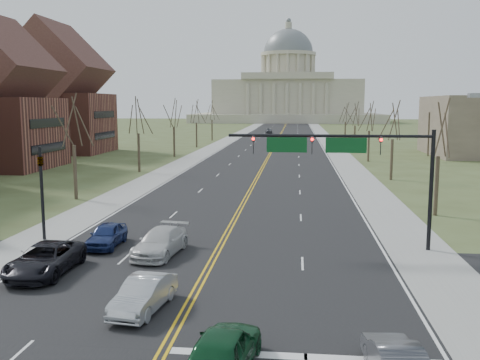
% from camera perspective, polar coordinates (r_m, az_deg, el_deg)
% --- Properties ---
extents(ground, '(600.00, 600.00, 0.00)m').
position_cam_1_polar(ground, '(20.96, -7.42, -16.39)').
color(ground, '#414A25').
rests_on(ground, ground).
extents(road, '(20.00, 380.00, 0.01)m').
position_cam_1_polar(road, '(128.90, 3.99, 4.23)').
color(road, black).
rests_on(road, ground).
extents(cross_road, '(120.00, 14.00, 0.01)m').
position_cam_1_polar(cross_road, '(26.41, -4.36, -11.06)').
color(cross_road, black).
rests_on(cross_road, ground).
extents(sidewalk_left, '(4.00, 380.00, 0.03)m').
position_cam_1_polar(sidewalk_left, '(129.88, -1.32, 4.29)').
color(sidewalk_left, gray).
rests_on(sidewalk_left, ground).
extents(sidewalk_right, '(4.00, 380.00, 0.03)m').
position_cam_1_polar(sidewalk_right, '(129.03, 9.33, 4.16)').
color(sidewalk_right, gray).
rests_on(sidewalk_right, ground).
extents(center_line, '(0.42, 380.00, 0.01)m').
position_cam_1_polar(center_line, '(128.90, 3.99, 4.24)').
color(center_line, gold).
rests_on(center_line, road).
extents(edge_line_left, '(0.15, 380.00, 0.01)m').
position_cam_1_polar(edge_line_left, '(129.62, -0.36, 4.28)').
color(edge_line_left, silver).
rests_on(edge_line_left, road).
extents(edge_line_right, '(0.15, 380.00, 0.01)m').
position_cam_1_polar(edge_line_right, '(128.92, 8.36, 4.17)').
color(edge_line_right, silver).
rests_on(edge_line_right, road).
extents(stop_bar, '(9.50, 0.50, 0.01)m').
position_cam_1_polar(stop_bar, '(19.55, 7.02, -18.22)').
color(stop_bar, silver).
rests_on(stop_bar, road).
extents(capitol, '(90.00, 60.00, 50.00)m').
position_cam_1_polar(capitol, '(268.53, 5.11, 9.26)').
color(capitol, '#BDB69E').
rests_on(capitol, ground).
extents(signal_mast, '(12.12, 0.44, 7.20)m').
position_cam_1_polar(signal_mast, '(32.29, 11.13, 2.79)').
color(signal_mast, black).
rests_on(signal_mast, ground).
extents(signal_left, '(0.32, 0.36, 6.00)m').
position_cam_1_polar(signal_left, '(36.17, -20.42, -0.27)').
color(signal_left, black).
rests_on(signal_left, ground).
extents(tree_r_0, '(3.74, 3.74, 8.50)m').
position_cam_1_polar(tree_r_0, '(43.96, 20.49, 4.84)').
color(tree_r_0, '#3E3424').
rests_on(tree_r_0, ground).
extents(tree_l_0, '(3.96, 3.96, 9.00)m').
position_cam_1_polar(tree_l_0, '(50.70, -17.39, 5.79)').
color(tree_l_0, '#3E3424').
rests_on(tree_l_0, ground).
extents(tree_r_1, '(3.74, 3.74, 8.50)m').
position_cam_1_polar(tree_r_1, '(63.51, 16.02, 5.88)').
color(tree_r_1, '#3E3424').
rests_on(tree_r_1, ground).
extents(tree_l_1, '(3.96, 3.96, 9.00)m').
position_cam_1_polar(tree_l_1, '(69.51, -10.83, 6.54)').
color(tree_l_1, '#3E3424').
rests_on(tree_l_1, ground).
extents(tree_r_2, '(3.74, 3.74, 8.50)m').
position_cam_1_polar(tree_r_2, '(83.27, 13.65, 6.42)').
color(tree_r_2, '#3E3424').
rests_on(tree_r_2, ground).
extents(tree_l_2, '(3.96, 3.96, 9.00)m').
position_cam_1_polar(tree_l_2, '(88.84, -7.09, 6.93)').
color(tree_l_2, '#3E3424').
rests_on(tree_l_2, ground).
extents(tree_r_3, '(3.74, 3.74, 8.50)m').
position_cam_1_polar(tree_r_3, '(103.13, 12.19, 6.75)').
color(tree_r_3, '#3E3424').
rests_on(tree_r_3, ground).
extents(tree_l_3, '(3.96, 3.96, 9.00)m').
position_cam_1_polar(tree_l_3, '(108.41, -4.68, 7.17)').
color(tree_l_3, '#3E3424').
rests_on(tree_l_3, ground).
extents(tree_r_4, '(3.74, 3.74, 8.50)m').
position_cam_1_polar(tree_r_4, '(123.03, 11.20, 6.97)').
color(tree_r_4, '#3E3424').
rests_on(tree_r_4, ground).
extents(tree_l_4, '(3.96, 3.96, 9.00)m').
position_cam_1_polar(tree_l_4, '(128.12, -3.02, 7.32)').
color(tree_l_4, '#3E3424').
rests_on(tree_l_4, ground).
extents(bldg_left_far, '(17.10, 14.28, 23.25)m').
position_cam_1_polar(bldg_left_far, '(101.85, -18.88, 8.17)').
color(bldg_left_far, brown).
rests_on(bldg_left_far, ground).
extents(car_nb_inner_lead, '(2.45, 4.88, 1.59)m').
position_cam_1_polar(car_nb_inner_lead, '(18.07, -1.81, -17.68)').
color(car_nb_inner_lead, '#0E3F20').
rests_on(car_nb_inner_lead, road).
extents(car_sb_inner_lead, '(2.05, 4.43, 1.41)m').
position_cam_1_polar(car_sb_inner_lead, '(23.38, -10.24, -11.91)').
color(car_sb_inner_lead, '#ACB0B5').
rests_on(car_sb_inner_lead, road).
extents(car_sb_outer_lead, '(2.62, 5.58, 1.54)m').
position_cam_1_polar(car_sb_outer_lead, '(29.43, -20.07, -7.93)').
color(car_sb_outer_lead, black).
rests_on(car_sb_outer_lead, road).
extents(car_sb_inner_second, '(2.71, 5.36, 1.49)m').
position_cam_1_polar(car_sb_inner_second, '(31.42, -8.49, -6.56)').
color(car_sb_inner_second, silver).
rests_on(car_sb_inner_second, road).
extents(car_sb_outer_second, '(1.74, 4.20, 1.42)m').
position_cam_1_polar(car_sb_outer_second, '(33.85, -14.04, -5.71)').
color(car_sb_outer_second, navy).
rests_on(car_sb_outer_second, road).
extents(car_far_nb, '(3.30, 6.14, 1.64)m').
position_cam_1_polar(car_far_nb, '(106.10, 5.04, 3.84)').
color(car_far_nb, black).
rests_on(car_far_nb, road).
extents(car_far_sb, '(2.46, 4.81, 1.57)m').
position_cam_1_polar(car_far_sb, '(160.60, 3.08, 5.29)').
color(car_far_sb, '#505258').
rests_on(car_far_sb, road).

